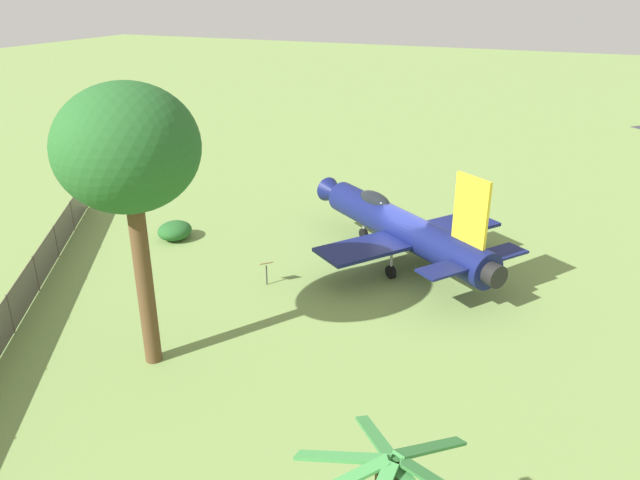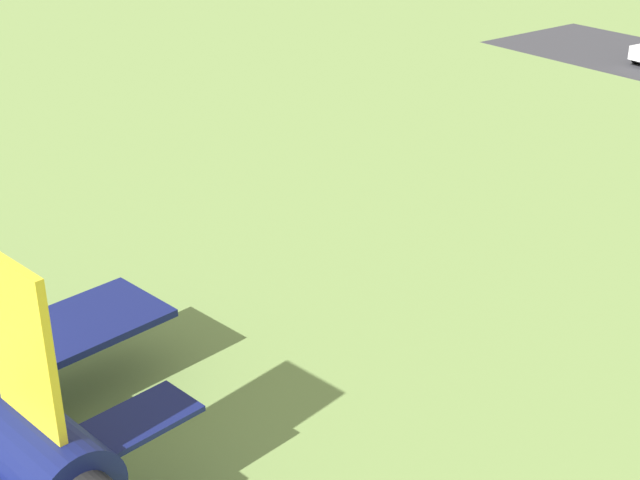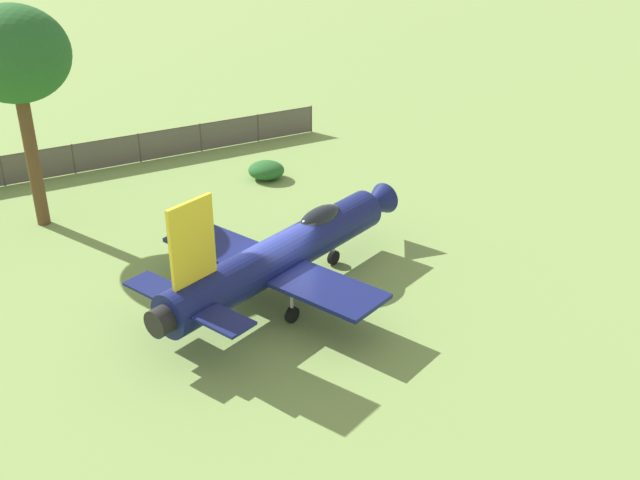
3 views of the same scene
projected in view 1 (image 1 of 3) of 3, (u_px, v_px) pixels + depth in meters
ground_plane at (402, 262)px, 28.86m from camera, size 200.00×200.00×0.00m
display_jet at (400, 225)px, 28.45m from camera, size 9.51×11.47×5.27m
shade_tree at (128, 151)px, 18.54m from camera, size 4.58×4.35×9.56m
perimeter_fence at (24, 291)px, 24.33m from camera, size 20.68×12.94×1.60m
shrub_near_fence at (175, 231)px, 31.27m from camera, size 1.84×1.66×0.92m
info_plaque at (266, 267)px, 26.41m from camera, size 0.71×0.70×1.14m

